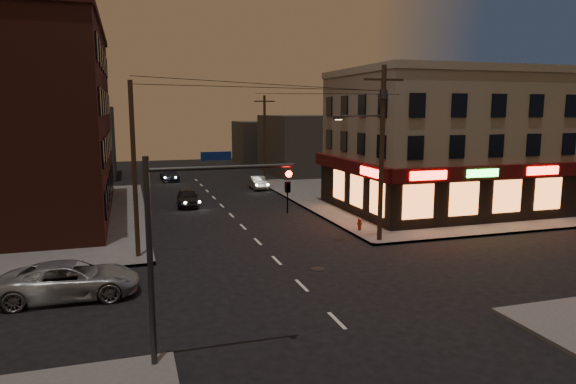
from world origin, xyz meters
name	(u,v)px	position (x,y,z in m)	size (l,w,h in m)	color
ground	(302,286)	(0.00, 0.00, 0.00)	(120.00, 120.00, 0.00)	black
sidewalk_ne	(423,196)	(18.00, 19.00, 0.07)	(24.00, 28.00, 0.15)	#514F4C
pizza_building	(442,141)	(15.93, 13.43, 5.35)	(15.85, 12.85, 10.50)	gray
brick_apartment	(13,125)	(-14.50, 19.00, 6.65)	(12.00, 20.00, 13.00)	#4C2218
bg_building_ne_a	(310,145)	(14.00, 38.00, 3.50)	(10.00, 12.00, 7.00)	#3F3D3A
bg_building_nw	(72,143)	(-13.00, 42.00, 4.00)	(9.00, 10.00, 8.00)	#3F3D3A
bg_building_ne_b	(264,142)	(12.00, 52.00, 3.00)	(8.00, 8.00, 6.00)	#3F3D3A
utility_pole_main	(380,144)	(6.68, 5.80, 5.76)	(4.20, 0.44, 10.00)	#382619
utility_pole_far	(265,139)	(6.80, 32.00, 4.65)	(0.26, 0.26, 9.00)	#382619
utility_pole_west	(134,170)	(-6.80, 6.50, 4.65)	(0.24, 0.24, 9.00)	#382619
traffic_signal	(185,231)	(-5.57, -5.60, 4.16)	(4.49, 0.32, 6.47)	#333538
suv_cross	(71,280)	(-9.56, 1.48, 0.76)	(2.52, 5.47, 1.52)	gray
sedan_near	(187,197)	(-2.66, 20.69, 0.71)	(1.67, 4.16, 1.42)	black
sedan_mid	(258,182)	(4.96, 27.86, 0.63)	(1.32, 3.80, 1.25)	slate
sedan_far	(169,175)	(-2.84, 36.34, 0.64)	(1.79, 4.41, 1.28)	#191D33
fire_hydrant	(360,224)	(6.73, 8.36, 0.55)	(0.33, 0.33, 0.74)	#9B1E0E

